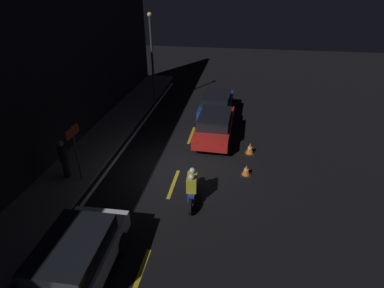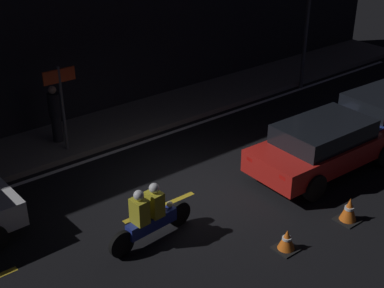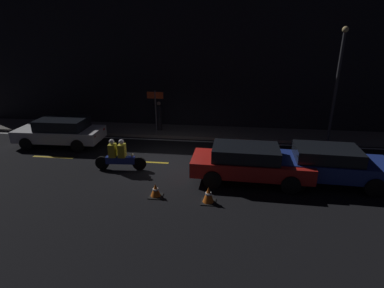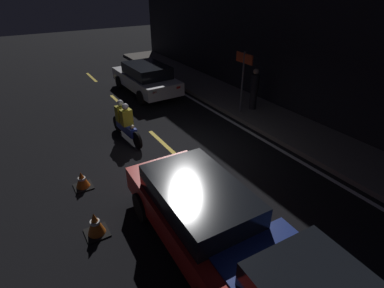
% 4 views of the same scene
% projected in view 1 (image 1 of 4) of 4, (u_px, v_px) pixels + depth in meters
% --- Properties ---
extents(ground_plane, '(56.00, 56.00, 0.00)m').
position_uv_depth(ground_plane, '(178.00, 170.00, 13.20)').
color(ground_plane, black).
extents(raised_curb, '(28.00, 2.26, 0.16)m').
position_uv_depth(raised_curb, '(84.00, 160.00, 13.80)').
color(raised_curb, '#605B56').
rests_on(raised_curb, ground).
extents(building_front, '(28.00, 0.30, 7.45)m').
position_uv_depth(building_front, '(39.00, 82.00, 12.24)').
color(building_front, black).
rests_on(building_front, ground).
extents(lane_dash_b, '(2.00, 0.14, 0.01)m').
position_uv_depth(lane_dash_b, '(139.00, 277.00, 8.43)').
color(lane_dash_b, gold).
rests_on(lane_dash_b, ground).
extents(lane_dash_c, '(2.00, 0.14, 0.01)m').
position_uv_depth(lane_dash_c, '(173.00, 184.00, 12.33)').
color(lane_dash_c, gold).
rests_on(lane_dash_c, ground).
extents(lane_dash_d, '(2.00, 0.14, 0.01)m').
position_uv_depth(lane_dash_d, '(191.00, 135.00, 16.23)').
color(lane_dash_d, gold).
rests_on(lane_dash_d, ground).
extents(lane_dash_e, '(2.00, 0.14, 0.01)m').
position_uv_depth(lane_dash_e, '(202.00, 105.00, 20.13)').
color(lane_dash_e, gold).
rests_on(lane_dash_e, ground).
extents(lane_solid_kerb, '(25.20, 0.14, 0.01)m').
position_uv_depth(lane_solid_kerb, '(112.00, 164.00, 13.64)').
color(lane_solid_kerb, silver).
rests_on(lane_solid_kerb, ground).
extents(sedan_white, '(4.32, 2.00, 1.42)m').
position_uv_depth(sedan_white, '(72.00, 264.00, 7.93)').
color(sedan_white, silver).
rests_on(sedan_white, ground).
extents(taxi_red, '(4.56, 1.93, 1.42)m').
position_uv_depth(taxi_red, '(215.00, 124.00, 15.63)').
color(taxi_red, red).
rests_on(taxi_red, ground).
extents(sedan_blue, '(4.26, 1.99, 1.43)m').
position_uv_depth(sedan_blue, '(217.00, 104.00, 18.26)').
color(sedan_blue, navy).
rests_on(sedan_blue, ground).
extents(motorcycle, '(2.17, 0.41, 1.36)m').
position_uv_depth(motorcycle, '(192.00, 187.00, 11.10)').
color(motorcycle, black).
rests_on(motorcycle, ground).
extents(traffic_cone_near, '(0.47, 0.47, 0.48)m').
position_uv_depth(traffic_cone_near, '(246.00, 170.00, 12.79)').
color(traffic_cone_near, black).
rests_on(traffic_cone_near, ground).
extents(traffic_cone_mid, '(0.50, 0.50, 0.58)m').
position_uv_depth(traffic_cone_mid, '(250.00, 149.00, 14.36)').
color(traffic_cone_mid, black).
rests_on(traffic_cone_mid, ground).
extents(pedestrian, '(0.34, 0.34, 1.67)m').
position_uv_depth(pedestrian, '(64.00, 159.00, 12.12)').
color(pedestrian, black).
rests_on(pedestrian, raised_curb).
extents(shop_sign, '(0.90, 0.08, 2.40)m').
position_uv_depth(shop_sign, '(74.00, 142.00, 11.60)').
color(shop_sign, '#4C4C51').
rests_on(shop_sign, raised_curb).
extents(street_lamp, '(0.28, 0.28, 5.76)m').
position_uv_depth(street_lamp, '(152.00, 56.00, 18.72)').
color(street_lamp, '#333338').
rests_on(street_lamp, ground).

